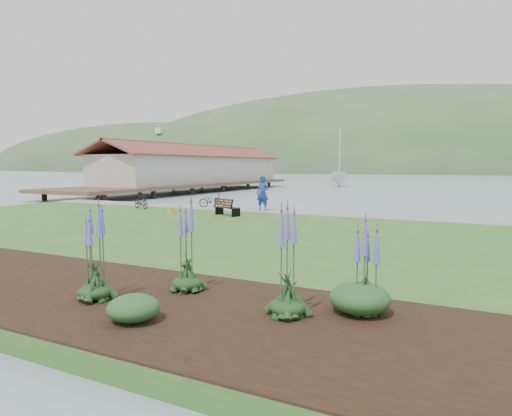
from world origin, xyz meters
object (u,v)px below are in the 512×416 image
(park_bench, at_px, (226,207))
(person, at_px, (263,190))
(bicycle_a, at_px, (212,201))
(sailboat, at_px, (339,186))

(park_bench, relative_size, person, 0.68)
(person, xyz_separation_m, bicycle_a, (-3.66, 0.38, -0.75))
(park_bench, distance_m, person, 3.20)
(bicycle_a, height_order, sailboat, sailboat)
(person, height_order, bicycle_a, person)
(person, relative_size, bicycle_a, 1.42)
(bicycle_a, xyz_separation_m, sailboat, (-4.19, 39.65, -0.84))
(park_bench, relative_size, sailboat, 0.06)
(bicycle_a, relative_size, sailboat, 0.06)
(park_bench, height_order, bicycle_a, park_bench)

